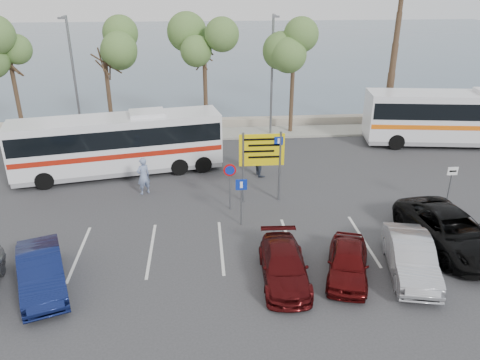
{
  "coord_description": "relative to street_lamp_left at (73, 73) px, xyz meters",
  "views": [
    {
      "loc": [
        -1.85,
        -17.78,
        10.37
      ],
      "look_at": [
        -0.07,
        3.0,
        1.25
      ],
      "focal_mm": 35.0,
      "sensor_mm": 36.0,
      "label": 1
    }
  ],
  "objects": [
    {
      "name": "direction_sign",
      "position": [
        11.0,
        -10.32,
        -2.17
      ],
      "size": [
        2.2,
        0.12,
        3.6
      ],
      "color": "slate",
      "rests_on": "ground"
    },
    {
      "name": "car_blue",
      "position": [
        2.28,
        -16.79,
        -3.9
      ],
      "size": [
        2.82,
        4.49,
        1.4
      ],
      "primitive_type": "imported",
      "rotation": [
        0.0,
        0.0,
        0.34
      ],
      "color": "#0F1847",
      "rests_on": "ground"
    },
    {
      "name": "street_lamp_left",
      "position": [
        0.0,
        0.0,
        0.0
      ],
      "size": [
        0.45,
        1.15,
        8.01
      ],
      "color": "slate",
      "rests_on": "kerb_strip"
    },
    {
      "name": "car_red",
      "position": [
        13.4,
        -17.02,
        -3.98
      ],
      "size": [
        2.52,
        3.93,
        1.25
      ],
      "primitive_type": "imported",
      "rotation": [
        0.0,
        0.0,
        -0.31
      ],
      "color": "#4A0A0B",
      "rests_on": "ground"
    },
    {
      "name": "tree_right",
      "position": [
        14.5,
        0.48,
        1.57
      ],
      "size": [
        3.2,
        3.2,
        7.4
      ],
      "color": "#382619",
      "rests_on": "kerb_strip"
    },
    {
      "name": "seawall",
      "position": [
        10.0,
        2.48,
        -4.3
      ],
      "size": [
        48.0,
        0.8,
        0.6
      ],
      "primitive_type": "cube",
      "color": "tan",
      "rests_on": "ground"
    },
    {
      "name": "sign_taxi",
      "position": [
        19.8,
        -12.03,
        -3.18
      ],
      "size": [
        0.5,
        0.07,
        2.2
      ],
      "color": "slate",
      "rests_on": "ground"
    },
    {
      "name": "ground",
      "position": [
        10.0,
        -13.52,
        -4.6
      ],
      "size": [
        120.0,
        120.0,
        0.0
      ],
      "primitive_type": "plane",
      "color": "#323235",
      "rests_on": "ground"
    },
    {
      "name": "sign_parking",
      "position": [
        9.8,
        -12.73,
        -3.13
      ],
      "size": [
        0.5,
        0.07,
        2.25
      ],
      "color": "slate",
      "rests_on": "ground"
    },
    {
      "name": "tree_far_left",
      "position": [
        -4.0,
        0.48,
        1.73
      ],
      "size": [
        3.2,
        3.2,
        7.6
      ],
      "color": "#382619",
      "rests_on": "kerb_strip"
    },
    {
      "name": "tree_left",
      "position": [
        2.0,
        0.48,
        1.41
      ],
      "size": [
        3.2,
        3.2,
        7.2
      ],
      "color": "#382619",
      "rests_on": "kerb_strip"
    },
    {
      "name": "sign_no_stop",
      "position": [
        9.4,
        -11.13,
        -3.02
      ],
      "size": [
        0.6,
        0.08,
        2.35
      ],
      "color": "slate",
      "rests_on": "ground"
    },
    {
      "name": "street_lamp_right",
      "position": [
        13.0,
        0.0,
        0.0
      ],
      "size": [
        0.45,
        1.15,
        8.01
      ],
      "color": "slate",
      "rests_on": "kerb_strip"
    },
    {
      "name": "suv_black",
      "position": [
        18.2,
        -15.36,
        -3.83
      ],
      "size": [
        3.16,
        5.81,
        1.54
      ],
      "primitive_type": "imported",
      "rotation": [
        0.0,
        0.0,
        0.11
      ],
      "color": "black",
      "rests_on": "ground"
    },
    {
      "name": "lane_markings",
      "position": [
        8.86,
        -14.52,
        -4.6
      ],
      "size": [
        12.02,
        4.2,
        0.01
      ],
      "primitive_type": null,
      "color": "silver",
      "rests_on": "ground"
    },
    {
      "name": "coach_bus_right",
      "position": [
        25.0,
        -3.02,
        -2.87
      ],
      "size": [
        12.23,
        4.19,
        3.74
      ],
      "color": "silver",
      "rests_on": "ground"
    },
    {
      "name": "tree_mid",
      "position": [
        8.5,
        0.48,
        2.06
      ],
      "size": [
        3.2,
        3.2,
        8.0
      ],
      "color": "#382619",
      "rests_on": "kerb_strip"
    },
    {
      "name": "car_silver_b",
      "position": [
        15.8,
        -17.02,
        -3.89
      ],
      "size": [
        2.36,
        4.52,
        1.42
      ],
      "primitive_type": "imported",
      "rotation": [
        0.0,
        0.0,
        -0.21
      ],
      "color": "#9C9DA2",
      "rests_on": "ground"
    },
    {
      "name": "car_maroon",
      "position": [
        11.0,
        -17.02,
        -4.01
      ],
      "size": [
        1.83,
        4.15,
        1.19
      ],
      "primitive_type": "imported",
      "rotation": [
        0.0,
        0.0,
        -0.04
      ],
      "color": "#440B0C",
      "rests_on": "ground"
    },
    {
      "name": "sea",
      "position": [
        10.0,
        46.48,
        -4.59
      ],
      "size": [
        140.0,
        140.0,
        0.0
      ],
      "primitive_type": "plane",
      "color": "#445C6D",
      "rests_on": "ground"
    },
    {
      "name": "kerb_strip",
      "position": [
        10.0,
        0.48,
        -4.52
      ],
      "size": [
        44.0,
        2.4,
        0.15
      ],
      "primitive_type": "cube",
      "color": "gray",
      "rests_on": "ground"
    },
    {
      "name": "pedestrian_far",
      "position": [
        11.41,
        -7.02,
        -3.59
      ],
      "size": [
        0.92,
        1.1,
        2.01
      ],
      "primitive_type": "imported",
      "rotation": [
        0.0,
        0.0,
        1.75
      ],
      "color": "#2E3545",
      "rests_on": "ground"
    },
    {
      "name": "coach_bus_left",
      "position": [
        3.5,
        -6.15,
        -2.96
      ],
      "size": [
        11.6,
        4.54,
        3.54
      ],
      "color": "silver",
      "rests_on": "ground"
    },
    {
      "name": "pedestrian_near",
      "position": [
        5.1,
        -8.97,
        -3.62
      ],
      "size": [
        0.85,
        0.78,
        1.96
      ],
      "primitive_type": "imported",
      "rotation": [
        0.0,
        0.0,
        3.72
      ],
      "color": "#7D8EB6",
      "rests_on": "ground"
    }
  ]
}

